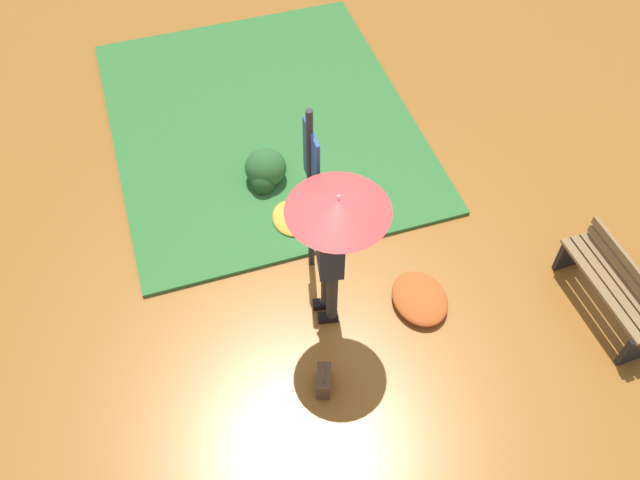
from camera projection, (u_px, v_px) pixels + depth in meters
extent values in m
plane|color=brown|center=(330.00, 306.00, 7.53)|extent=(18.00, 18.00, 0.00)
cube|color=#2D662D|center=(262.00, 122.00, 9.37)|extent=(4.80, 4.00, 0.05)
cylinder|color=#2D2823|center=(327.00, 283.00, 7.20)|extent=(0.12, 0.12, 0.86)
cylinder|color=#2D2823|center=(332.00, 296.00, 7.10)|extent=(0.12, 0.12, 0.86)
cube|color=black|center=(323.00, 304.00, 7.50)|extent=(0.15, 0.24, 0.08)
cube|color=black|center=(328.00, 317.00, 7.39)|extent=(0.15, 0.24, 0.08)
cube|color=#232328|center=(330.00, 246.00, 6.56)|extent=(0.42, 0.31, 0.64)
sphere|color=beige|center=(331.00, 215.00, 6.20)|extent=(0.20, 0.20, 0.20)
ellipsoid|color=black|center=(331.00, 212.00, 6.18)|extent=(0.20, 0.20, 0.15)
cylinder|color=#232328|center=(321.00, 216.00, 6.52)|extent=(0.18, 0.13, 0.18)
cylinder|color=#232328|center=(321.00, 213.00, 6.42)|extent=(0.24, 0.11, 0.33)
cube|color=black|center=(325.00, 209.00, 6.27)|extent=(0.07, 0.03, 0.14)
cylinder|color=#232328|center=(336.00, 243.00, 6.28)|extent=(0.11, 0.10, 0.09)
cylinder|color=#232328|center=(337.00, 235.00, 6.22)|extent=(0.10, 0.09, 0.23)
cylinder|color=#A5A5AD|center=(338.00, 212.00, 5.98)|extent=(0.02, 0.02, 0.41)
cone|color=#B22D2D|center=(338.00, 205.00, 5.90)|extent=(0.96, 0.96, 0.16)
sphere|color=#A5A5AD|center=(339.00, 196.00, 5.82)|extent=(0.02, 0.02, 0.02)
cylinder|color=black|center=(311.00, 197.00, 7.00)|extent=(0.07, 0.07, 2.30)
cube|color=navy|center=(311.00, 158.00, 6.57)|extent=(0.44, 0.04, 0.70)
cube|color=silver|center=(313.00, 158.00, 6.57)|extent=(0.38, 0.01, 0.64)
cube|color=#4C3323|center=(324.00, 381.00, 6.83)|extent=(0.33, 0.24, 0.24)
torus|color=#4C3323|center=(324.00, 373.00, 6.71)|extent=(0.17, 0.08, 0.18)
cube|color=black|center=(572.00, 253.00, 7.71)|extent=(0.07, 0.36, 0.44)
cube|color=black|center=(638.00, 348.00, 6.95)|extent=(0.07, 0.36, 0.44)
cube|color=brown|center=(601.00, 288.00, 7.12)|extent=(1.40, 0.14, 0.04)
cube|color=brown|center=(611.00, 285.00, 7.14)|extent=(1.40, 0.14, 0.04)
cube|color=brown|center=(620.00, 283.00, 7.17)|extent=(1.40, 0.14, 0.04)
cube|color=brown|center=(628.00, 276.00, 7.10)|extent=(1.40, 0.08, 0.10)
cube|color=brown|center=(633.00, 268.00, 6.99)|extent=(1.40, 0.08, 0.10)
ellipsoid|color=#285628|center=(266.00, 168.00, 8.53)|extent=(0.52, 0.52, 0.47)
ellipsoid|color=#1E421E|center=(263.00, 182.00, 8.48)|extent=(0.31, 0.31, 0.31)
ellipsoid|color=#B74C1E|center=(420.00, 298.00, 7.49)|extent=(0.74, 0.59, 0.16)
ellipsoid|color=gold|center=(292.00, 218.00, 8.24)|extent=(0.59, 0.47, 0.13)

